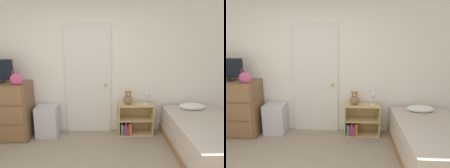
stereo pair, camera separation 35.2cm
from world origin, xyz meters
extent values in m
cube|color=white|center=(0.00, 2.21, 1.27)|extent=(10.00, 0.06, 2.55)
cube|color=silver|center=(0.05, 2.15, 1.04)|extent=(0.86, 0.04, 2.08)
sphere|color=gold|center=(0.38, 2.11, 0.95)|extent=(0.06, 0.06, 0.06)
cube|color=brown|center=(-1.50, 1.90, 0.52)|extent=(1.00, 0.50, 1.05)
cube|color=#89613E|center=(-1.50, 1.65, 0.18)|extent=(0.92, 0.01, 0.31)
cube|color=#89613E|center=(-1.50, 1.65, 0.52)|extent=(0.92, 0.01, 0.31)
cube|color=black|center=(-1.53, 1.91, 1.05)|extent=(0.19, 0.16, 0.02)
cylinder|color=black|center=(-1.53, 1.91, 1.08)|extent=(0.04, 0.04, 0.04)
cube|color=black|center=(-1.53, 1.91, 1.28)|extent=(0.55, 0.02, 0.36)
cube|color=black|center=(-1.53, 1.90, 1.28)|extent=(0.51, 0.01, 0.33)
ellipsoid|color=#C64C7F|center=(-1.13, 1.73, 1.14)|extent=(0.22, 0.09, 0.19)
torus|color=#C64C7F|center=(-1.13, 1.73, 1.25)|extent=(0.13, 0.01, 0.13)
cube|color=silver|center=(-0.72, 1.97, 0.29)|extent=(0.39, 0.37, 0.58)
cube|color=tan|center=(0.63, 2.00, 0.30)|extent=(0.02, 0.32, 0.60)
cube|color=tan|center=(1.27, 2.00, 0.30)|extent=(0.02, 0.32, 0.60)
cube|color=tan|center=(0.95, 2.00, 0.01)|extent=(0.62, 0.32, 0.02)
cube|color=tan|center=(0.95, 2.00, 0.30)|extent=(0.62, 0.32, 0.02)
cube|color=tan|center=(0.95, 2.00, 0.59)|extent=(0.62, 0.32, 0.02)
cube|color=tan|center=(0.95, 2.15, 0.30)|extent=(0.65, 0.01, 0.60)
cube|color=teal|center=(0.69, 1.98, 0.12)|extent=(0.04, 0.26, 0.21)
cube|color=red|center=(0.73, 1.98, 0.12)|extent=(0.03, 0.27, 0.20)
cube|color=#8C3F8C|center=(0.76, 1.95, 0.14)|extent=(0.03, 0.22, 0.24)
cube|color=#8C3F8C|center=(0.79, 1.93, 0.11)|extent=(0.02, 0.18, 0.18)
cube|color=red|center=(0.82, 1.97, 0.13)|extent=(0.02, 0.24, 0.23)
cube|color=orange|center=(0.85, 1.95, 0.13)|extent=(0.03, 0.20, 0.23)
sphere|color=#8C6647|center=(0.81, 2.00, 0.68)|extent=(0.17, 0.17, 0.17)
sphere|color=#8C6647|center=(0.81, 2.00, 0.80)|extent=(0.11, 0.11, 0.11)
sphere|color=silver|center=(0.81, 1.95, 0.79)|extent=(0.04, 0.04, 0.04)
sphere|color=#8C6647|center=(0.77, 2.00, 0.84)|extent=(0.05, 0.05, 0.05)
sphere|color=#8C6647|center=(0.85, 2.00, 0.84)|extent=(0.05, 0.05, 0.05)
cylinder|color=silver|center=(1.13, 1.96, 0.60)|extent=(0.10, 0.10, 0.01)
cylinder|color=silver|center=(1.13, 1.96, 0.69)|extent=(0.01, 0.01, 0.16)
sphere|color=silver|center=(1.15, 1.95, 0.80)|extent=(0.09, 0.09, 0.09)
cube|color=#996B47|center=(2.00, 1.20, 0.06)|extent=(1.06, 1.92, 0.12)
cube|color=beige|center=(2.00, 1.20, 0.32)|extent=(1.03, 1.86, 0.41)
ellipsoid|color=white|center=(2.00, 1.89, 0.58)|extent=(0.48, 0.28, 0.12)
camera|label=1|loc=(0.38, -1.95, 1.87)|focal=35.00mm
camera|label=2|loc=(0.73, -1.94, 1.87)|focal=35.00mm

